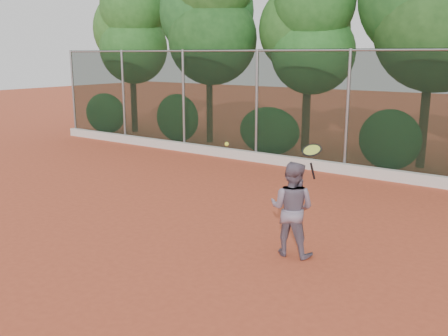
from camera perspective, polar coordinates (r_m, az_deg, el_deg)
The scene contains 7 objects.
ground at distance 8.99m, azimuth -3.74°, elevation -8.96°, with size 80.00×80.00×0.00m, color #BA4A2C.
concrete_curb at distance 14.64m, azimuth 13.32°, elevation -0.06°, with size 24.00×0.20×0.30m, color beige.
tennis_player at distance 8.47m, azimuth 7.77°, elevation -4.63°, with size 0.79×0.61×1.62m, color slate.
chainlink_fence at distance 14.54m, azimuth 13.94°, elevation 6.65°, with size 24.09×0.09×3.50m.
foliage_backdrop at distance 16.54m, azimuth 15.25°, elevation 16.12°, with size 23.70×3.63×7.55m.
tennis_racket at distance 7.96m, azimuth 10.02°, elevation 1.75°, with size 0.32×0.30×0.59m.
tennis_ball_in_flight at distance 8.83m, azimuth 0.31°, elevation 2.75°, with size 0.07×0.07×0.07m.
Camera 1 is at (5.30, -6.45, 3.34)m, focal length 40.00 mm.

